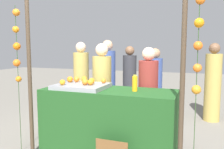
{
  "coord_description": "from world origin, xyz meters",
  "views": [
    {
      "loc": [
        1.18,
        -3.06,
        1.53
      ],
      "look_at": [
        0.0,
        0.15,
        1.14
      ],
      "focal_mm": 37.34,
      "sensor_mm": 36.0,
      "label": 1
    }
  ],
  "objects_px": {
    "juice_bottle": "(135,83)",
    "vendor_left": "(102,94)",
    "orange_0": "(77,79)",
    "stall_counter": "(108,122)",
    "vendor_right": "(148,99)",
    "orange_1": "(70,79)"
  },
  "relations": [
    {
      "from": "juice_bottle",
      "to": "vendor_left",
      "type": "xyz_separation_m",
      "value": [
        -0.74,
        0.59,
        -0.3
      ]
    },
    {
      "from": "orange_0",
      "to": "vendor_left",
      "type": "xyz_separation_m",
      "value": [
        0.23,
        0.47,
        -0.3
      ]
    },
    {
      "from": "stall_counter",
      "to": "vendor_left",
      "type": "relative_size",
      "value": 1.18
    },
    {
      "from": "orange_0",
      "to": "vendor_right",
      "type": "xyz_separation_m",
      "value": [
        1.04,
        0.44,
        -0.33
      ]
    },
    {
      "from": "vendor_right",
      "to": "stall_counter",
      "type": "bearing_deg",
      "value": -128.93
    },
    {
      "from": "vendor_left",
      "to": "juice_bottle",
      "type": "bearing_deg",
      "value": -38.71
    },
    {
      "from": "stall_counter",
      "to": "juice_bottle",
      "type": "relative_size",
      "value": 8.49
    },
    {
      "from": "stall_counter",
      "to": "vendor_left",
      "type": "distance_m",
      "value": 0.75
    },
    {
      "from": "orange_1",
      "to": "juice_bottle",
      "type": "height_order",
      "value": "juice_bottle"
    },
    {
      "from": "orange_1",
      "to": "juice_bottle",
      "type": "relative_size",
      "value": 0.41
    },
    {
      "from": "juice_bottle",
      "to": "vendor_right",
      "type": "height_order",
      "value": "vendor_right"
    },
    {
      "from": "juice_bottle",
      "to": "orange_0",
      "type": "bearing_deg",
      "value": 173.05
    },
    {
      "from": "orange_1",
      "to": "vendor_right",
      "type": "bearing_deg",
      "value": 23.37
    },
    {
      "from": "orange_0",
      "to": "vendor_left",
      "type": "relative_size",
      "value": 0.06
    },
    {
      "from": "orange_0",
      "to": "vendor_left",
      "type": "distance_m",
      "value": 0.6
    },
    {
      "from": "stall_counter",
      "to": "orange_0",
      "type": "relative_size",
      "value": 21.28
    },
    {
      "from": "orange_0",
      "to": "juice_bottle",
      "type": "height_order",
      "value": "juice_bottle"
    },
    {
      "from": "orange_0",
      "to": "vendor_right",
      "type": "bearing_deg",
      "value": 22.89
    },
    {
      "from": "orange_0",
      "to": "vendor_right",
      "type": "distance_m",
      "value": 1.18
    },
    {
      "from": "stall_counter",
      "to": "orange_1",
      "type": "height_order",
      "value": "orange_1"
    },
    {
      "from": "orange_1",
      "to": "vendor_right",
      "type": "height_order",
      "value": "vendor_right"
    },
    {
      "from": "orange_0",
      "to": "orange_1",
      "type": "height_order",
      "value": "orange_1"
    }
  ]
}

